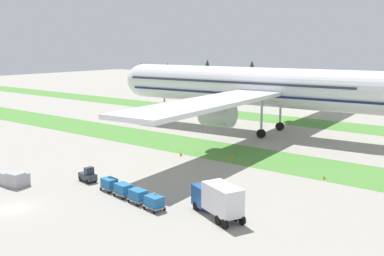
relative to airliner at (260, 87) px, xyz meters
name	(u,v)px	position (x,y,z in m)	size (l,w,h in m)	color
ground_plane	(14,209)	(0.44, -53.38, -9.23)	(400.00, 400.00, 0.00)	gray
grass_strip_near	(209,149)	(0.44, -17.62, -9.23)	(320.00, 11.48, 0.01)	#4C8438
grass_strip_far	(298,121)	(0.44, 17.34, -9.23)	(320.00, 11.48, 0.01)	#4C8438
airliner	(260,87)	(0.00, 0.00, 0.00)	(66.85, 82.56, 25.73)	white
baggage_tug	(88,176)	(-1.00, -42.12, -8.42)	(2.77, 1.70, 1.97)	#2D333D
cargo_dolly_lead	(109,183)	(3.96, -42.93, -8.31)	(2.41, 1.83, 1.55)	#A3A3A8
cargo_dolly_second	(123,189)	(6.82, -43.39, -8.31)	(2.41, 1.83, 1.55)	#A3A3A8
cargo_dolly_third	(138,195)	(9.68, -43.85, -8.31)	(2.41, 1.83, 1.55)	#A3A3A8
cargo_dolly_fourth	(154,202)	(12.55, -44.31, -8.31)	(2.41, 1.83, 1.55)	#A3A3A8
catering_truck	(218,198)	(18.90, -41.72, -7.28)	(7.30, 4.86, 3.58)	#1E4C8E
ground_crew_marshaller	(217,185)	(14.42, -35.45, -8.29)	(0.51, 0.36, 1.74)	black
ground_crew_loader	(155,200)	(12.28, -43.85, -8.29)	(0.36, 0.48, 1.74)	black
uld_container_0	(17,180)	(-6.59, -48.75, -8.43)	(2.00, 1.60, 1.61)	#A3A3A8
uld_container_1	(7,178)	(-8.16, -49.10, -8.43)	(2.00, 1.60, 1.60)	#A3A3A8
uld_container_2	(20,179)	(-6.47, -48.30, -8.44)	(2.00, 1.60, 1.58)	#A3A3A8
uld_container_3	(16,180)	(-6.30, -48.99, -8.34)	(2.00, 1.60, 1.79)	#A3A3A8
taxiway_marker_0	(324,177)	(22.49, -22.43, -8.98)	(0.44, 0.44, 0.50)	orange
taxiway_marker_1	(231,159)	(7.71, -22.11, -8.91)	(0.44, 0.44, 0.64)	orange
taxiway_marker_2	(232,156)	(6.84, -20.31, -8.96)	(0.44, 0.44, 0.55)	orange
taxiway_marker_3	(181,154)	(-0.22, -24.32, -8.90)	(0.44, 0.44, 0.66)	orange
distant_tree_line	(360,80)	(0.72, 58.25, -2.20)	(185.20, 8.72, 11.99)	#4C3823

